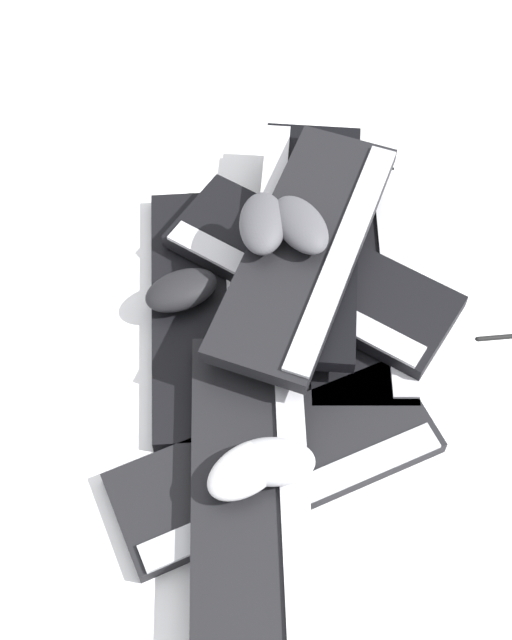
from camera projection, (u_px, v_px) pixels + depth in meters
name	position (u px, v px, depth m)	size (l,w,h in m)	color
ground_plane	(309.00, 309.00, 1.34)	(3.20, 3.20, 0.00)	white
keyboard_0	(205.00, 310.00, 1.32)	(0.30, 0.46, 0.03)	black
keyboard_1	(276.00, 465.00, 1.19)	(0.43, 0.40, 0.03)	black
keyboard_2	(358.00, 280.00, 1.35)	(0.27, 0.46, 0.03)	black
keyboard_3	(310.00, 272.00, 1.33)	(0.46, 0.26, 0.03)	black
keyboard_4	(305.00, 237.00, 1.32)	(0.24, 0.46, 0.03)	black
keyboard_5	(307.00, 248.00, 1.27)	(0.17, 0.45, 0.03)	black
keyboard_6	(252.00, 488.00, 1.14)	(0.29, 0.46, 0.03)	black
mouse_0	(272.00, 462.00, 1.12)	(0.11, 0.07, 0.04)	#B7B7BC
mouse_1	(181.00, 290.00, 1.30)	(0.11, 0.07, 0.04)	black
mouse_2	(242.00, 468.00, 1.12)	(0.11, 0.07, 0.04)	silver
mouse_3	(263.00, 223.00, 1.25)	(0.11, 0.07, 0.04)	#4C4C51
mouse_4	(300.00, 225.00, 1.25)	(0.11, 0.07, 0.04)	#4C4C51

